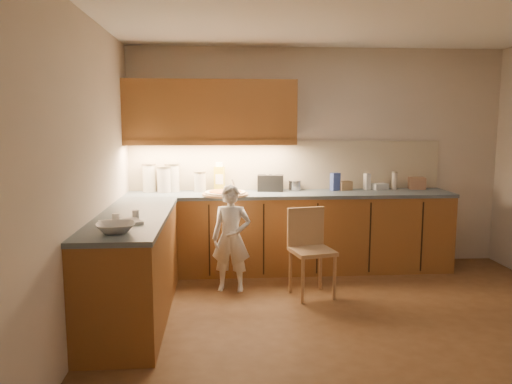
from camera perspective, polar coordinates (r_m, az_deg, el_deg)
room at (r=4.14m, az=12.47°, el=7.09°), size 4.54×4.50×2.62m
l_counter at (r=5.37m, az=-1.35°, el=-5.65°), size 3.77×2.62×0.92m
backsplash at (r=6.03m, az=3.49°, el=3.06°), size 3.75×0.02×0.58m
upper_cabinets at (r=5.79m, az=-5.22°, el=9.16°), size 1.95×0.36×0.73m
pizza_on_board at (r=5.55m, az=-3.50°, el=-0.15°), size 0.51×0.51×0.21m
child at (r=5.13m, az=-2.84°, el=-5.29°), size 0.44×0.33×1.10m
wooden_chair at (r=5.05m, az=6.14°, el=-6.06°), size 0.47×0.47×0.87m
mixing_bowl at (r=3.83m, az=-15.74°, el=-3.94°), size 0.33×0.33×0.07m
canister_a at (r=5.94m, az=-12.11°, el=1.62°), size 0.16×0.16×0.33m
canister_b at (r=5.86m, az=-10.44°, el=1.46°), size 0.17×0.17×0.30m
canister_c at (r=5.90m, az=-9.56°, el=1.65°), size 0.18×0.18×0.33m
canister_d at (r=5.86m, az=-6.42°, el=1.22°), size 0.15×0.15×0.24m
oil_jug at (r=5.88m, az=-4.21°, el=1.62°), size 0.13×0.11×0.34m
toaster at (r=5.87m, az=1.68°, el=1.05°), size 0.32×0.21×0.20m
steel_pot at (r=5.95m, az=4.44°, el=0.76°), size 0.16×0.16×0.12m
blue_box at (r=6.00m, az=9.04°, el=1.18°), size 0.12×0.11×0.21m
card_box_a at (r=6.06m, az=10.14°, el=0.72°), size 0.17×0.15×0.11m
white_bottle at (r=6.14m, az=12.57°, el=1.17°), size 0.08×0.08×0.20m
flat_pack at (r=6.20m, az=13.93°, el=0.63°), size 0.21×0.17×0.07m
tall_jar at (r=6.25m, az=15.53°, el=1.28°), size 0.07×0.07×0.22m
card_box_b at (r=6.36m, az=17.91°, el=0.96°), size 0.20×0.17×0.14m
dough_cloth at (r=4.15m, az=-15.21°, el=-3.36°), size 0.38×0.35×0.02m
spice_jar_a at (r=4.20m, az=-15.74°, el=-2.89°), size 0.06×0.06×0.07m
spice_jar_b at (r=4.31m, az=-13.59°, el=-2.53°), size 0.07×0.07×0.08m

